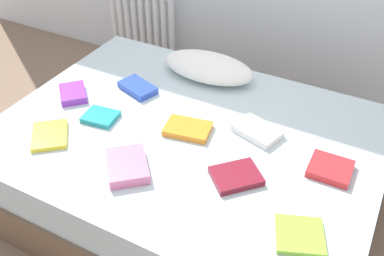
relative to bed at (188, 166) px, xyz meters
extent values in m
plane|color=#7F6651|center=(0.00, 0.00, -0.25)|extent=(8.00, 8.00, 0.00)
cube|color=brown|center=(0.00, 0.00, -0.11)|extent=(2.00, 1.50, 0.28)
cube|color=silver|center=(0.00, 0.00, 0.14)|extent=(1.96, 1.46, 0.22)
cylinder|color=white|center=(-1.37, 1.20, 0.14)|extent=(0.04, 0.04, 0.56)
cylinder|color=white|center=(-1.29, 1.20, 0.14)|extent=(0.04, 0.04, 0.56)
cylinder|color=white|center=(-1.22, 1.20, 0.14)|extent=(0.04, 0.04, 0.56)
cylinder|color=white|center=(-1.15, 1.20, 0.14)|extent=(0.04, 0.04, 0.56)
cylinder|color=white|center=(-1.08, 1.20, 0.14)|extent=(0.04, 0.04, 0.56)
cylinder|color=white|center=(-1.01, 1.20, 0.14)|extent=(0.04, 0.04, 0.56)
cylinder|color=white|center=(-0.94, 1.20, 0.14)|extent=(0.04, 0.04, 0.56)
cylinder|color=white|center=(-0.87, 1.20, 0.14)|extent=(0.04, 0.04, 0.56)
cylinder|color=white|center=(-0.80, 1.20, 0.14)|extent=(0.04, 0.04, 0.56)
cube|color=white|center=(-1.08, 1.20, -0.12)|extent=(0.61, 0.04, 0.04)
ellipsoid|color=white|center=(-0.14, 0.53, 0.32)|extent=(0.58, 0.30, 0.14)
cube|color=yellow|center=(-0.60, -0.38, 0.27)|extent=(0.28, 0.28, 0.03)
cube|color=#2847B7|center=(-0.44, 0.20, 0.27)|extent=(0.26, 0.20, 0.04)
cube|color=white|center=(0.33, 0.14, 0.27)|extent=(0.27, 0.22, 0.04)
cube|color=#8CC638|center=(0.72, -0.40, 0.26)|extent=(0.24, 0.24, 0.02)
cube|color=maroon|center=(0.37, -0.21, 0.27)|extent=(0.27, 0.27, 0.03)
cube|color=pink|center=(-0.11, -0.39, 0.28)|extent=(0.29, 0.30, 0.05)
cube|color=teal|center=(-0.46, -0.13, 0.27)|extent=(0.19, 0.16, 0.03)
cube|color=purple|center=(-0.74, -0.03, 0.27)|extent=(0.24, 0.24, 0.04)
cube|color=red|center=(0.73, 0.04, 0.27)|extent=(0.20, 0.18, 0.04)
cube|color=orange|center=(0.01, -0.01, 0.27)|extent=(0.26, 0.20, 0.03)
camera|label=1|loc=(0.86, -1.56, 1.66)|focal=40.65mm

